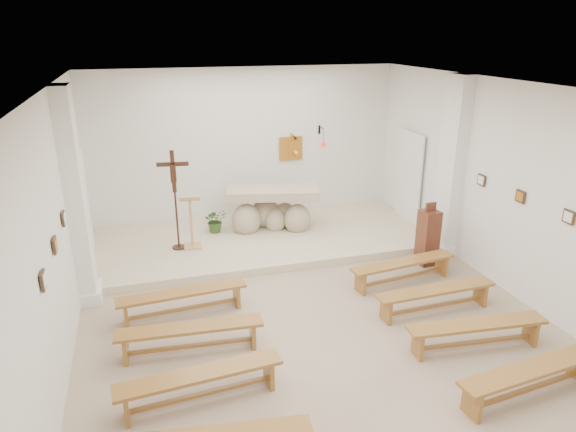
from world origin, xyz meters
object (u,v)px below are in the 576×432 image
object	(u,v)px
bench_right_front	(403,267)
bench_left_third	(200,380)
bench_right_fourth	(530,375)
bench_right_second	(435,294)
bench_left_second	(190,333)
bench_left_front	(183,297)
donation_pedestal	(428,237)
crucifix_stand	(175,193)
altar	(272,212)
lectern	(191,221)
bench_right_third	(476,329)

from	to	relation	value
bench_right_front	bench_left_third	bearing A→B (deg)	-158.62
bench_left_third	bench_right_fourth	world-z (taller)	same
bench_right_second	bench_right_fourth	xyz separation A→B (m)	(0.00, -2.10, 0.00)
bench_left_second	bench_left_third	xyz separation A→B (m)	(-0.00, -1.05, 0.00)
bench_right_second	bench_left_third	xyz separation A→B (m)	(-3.83, -1.05, 0.00)
bench_left_front	donation_pedestal	bearing A→B (deg)	3.12
bench_left_third	crucifix_stand	bearing A→B (deg)	82.98
bench_left_front	bench_right_front	world-z (taller)	same
donation_pedestal	bench_right_second	bearing A→B (deg)	-122.42
bench_left_third	altar	bearing A→B (deg)	61.03
crucifix_stand	bench_left_third	xyz separation A→B (m)	(-0.15, -4.45, -0.98)
crucifix_stand	donation_pedestal	bearing A→B (deg)	-13.03
bench_left_front	bench_right_second	size ratio (longest dim) A/B	1.00
bench_right_front	bench_left_third	world-z (taller)	same
altar	bench_right_front	world-z (taller)	altar
altar	donation_pedestal	world-z (taller)	donation_pedestal
donation_pedestal	bench_right_front	bearing A→B (deg)	-149.80
crucifix_stand	bench_right_second	world-z (taller)	crucifix_stand
altar	bench_left_front	size ratio (longest dim) A/B	1.02
bench_right_second	bench_right_fourth	world-z (taller)	same
lectern	bench_left_second	xyz separation A→B (m)	(-0.42, -3.37, -0.38)
bench_right_fourth	altar	bearing A→B (deg)	98.99
bench_right_second	bench_right_fourth	bearing A→B (deg)	-91.92
bench_left_second	bench_left_third	world-z (taller)	same
bench_right_front	bench_right_second	world-z (taller)	same
bench_left_front	bench_right_third	bearing A→B (deg)	-32.91
bench_right_third	bench_right_fourth	bearing A→B (deg)	-84.53
lectern	bench_left_second	bearing A→B (deg)	-90.44
donation_pedestal	lectern	bearing A→B (deg)	152.26
bench_right_third	bench_right_front	bearing A→B (deg)	95.47
crucifix_stand	bench_left_front	bearing A→B (deg)	-85.54
bench_right_front	bench_left_second	world-z (taller)	same
altar	bench_left_front	bearing A→B (deg)	-114.38
altar	bench_left_second	bearing A→B (deg)	-106.22
lectern	bench_right_front	world-z (taller)	lectern
bench_left_third	bench_right_fourth	xyz separation A→B (m)	(3.83, -1.05, 0.00)
donation_pedestal	bench_right_front	distance (m)	1.05
lectern	bench_right_front	xyz separation A→B (m)	(3.41, -2.32, -0.38)
altar	lectern	bearing A→B (deg)	-149.60
bench_right_front	bench_left_third	xyz separation A→B (m)	(-3.83, -2.10, 0.00)
bench_right_front	altar	bearing A→B (deg)	112.21
lectern	bench_right_third	bearing A→B (deg)	-45.61
bench_right_front	bench_right_fourth	distance (m)	3.15
donation_pedestal	bench_right_fourth	world-z (taller)	donation_pedestal
bench_left_front	bench_right_fourth	xyz separation A→B (m)	(3.83, -3.15, 0.00)
bench_left_second	bench_right_fourth	size ratio (longest dim) A/B	1.00
bench_right_second	altar	bearing A→B (deg)	110.61
lectern	donation_pedestal	bearing A→B (deg)	-15.34
bench_right_front	bench_left_second	distance (m)	3.97
bench_right_second	bench_right_front	bearing A→B (deg)	88.08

